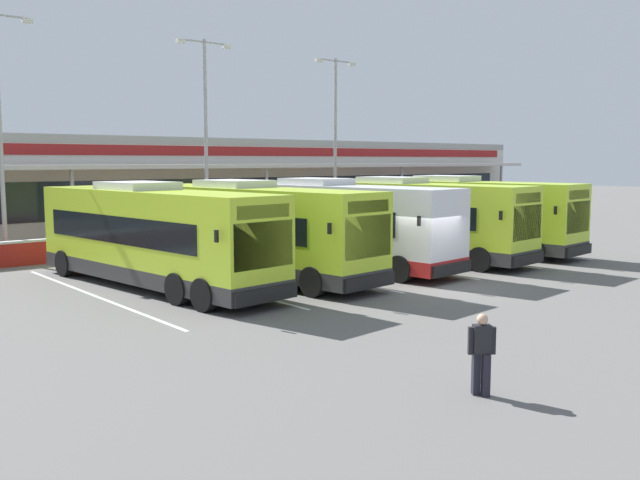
# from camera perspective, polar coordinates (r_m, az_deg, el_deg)

# --- Properties ---
(ground_plane) EXTENTS (200.00, 200.00, 0.00)m
(ground_plane) POSITION_cam_1_polar(r_m,az_deg,el_deg) (25.91, 9.35, -3.62)
(ground_plane) COLOR #605E5B
(terminal_building) EXTENTS (70.00, 13.00, 6.00)m
(terminal_building) POSITION_cam_1_polar(r_m,az_deg,el_deg) (47.67, -15.91, 4.49)
(terminal_building) COLOR beige
(terminal_building) RESTS_ON ground
(red_barrier_wall) EXTENTS (60.00, 0.40, 1.10)m
(red_barrier_wall) POSITION_cam_1_polar(r_m,az_deg,el_deg) (36.87, -7.92, 0.30)
(red_barrier_wall) COLOR maroon
(red_barrier_wall) RESTS_ON ground
(coach_bus_leftmost) EXTENTS (3.96, 12.34, 3.78)m
(coach_bus_leftmost) POSITION_cam_1_polar(r_m,az_deg,el_deg) (25.44, -13.60, 0.16)
(coach_bus_leftmost) COLOR #B7DB2D
(coach_bus_leftmost) RESTS_ON ground
(coach_bus_left_centre) EXTENTS (3.96, 12.34, 3.78)m
(coach_bus_left_centre) POSITION_cam_1_polar(r_m,az_deg,el_deg) (27.09, -5.76, 0.69)
(coach_bus_left_centre) COLOR #B7DB2D
(coach_bus_left_centre) RESTS_ON ground
(coach_bus_centre) EXTENTS (3.96, 12.34, 3.78)m
(coach_bus_centre) POSITION_cam_1_polar(r_m,az_deg,el_deg) (29.70, 1.01, 1.24)
(coach_bus_centre) COLOR silver
(coach_bus_centre) RESTS_ON ground
(coach_bus_right_centre) EXTENTS (3.96, 12.34, 3.78)m
(coach_bus_right_centre) POSITION_cam_1_polar(r_m,az_deg,el_deg) (32.43, 7.27, 1.64)
(coach_bus_right_centre) COLOR #B7DB2D
(coach_bus_right_centre) RESTS_ON ground
(coach_bus_rightmost) EXTENTS (3.96, 12.34, 3.78)m
(coach_bus_rightmost) POSITION_cam_1_polar(r_m,az_deg,el_deg) (35.67, 11.65, 2.01)
(coach_bus_rightmost) COLOR #B7DB2D
(coach_bus_rightmost) RESTS_ON ground
(bay_stripe_far_west) EXTENTS (0.14, 13.00, 0.01)m
(bay_stripe_far_west) POSITION_cam_1_polar(r_m,az_deg,el_deg) (24.72, -18.22, -4.35)
(bay_stripe_far_west) COLOR silver
(bay_stripe_far_west) RESTS_ON ground
(bay_stripe_west) EXTENTS (0.14, 13.00, 0.01)m
(bay_stripe_west) POSITION_cam_1_polar(r_m,az_deg,el_deg) (26.52, -9.75, -3.39)
(bay_stripe_west) COLOR silver
(bay_stripe_west) RESTS_ON ground
(bay_stripe_mid_west) EXTENTS (0.14, 13.00, 0.01)m
(bay_stripe_mid_west) POSITION_cam_1_polar(r_m,az_deg,el_deg) (28.81, -2.50, -2.50)
(bay_stripe_mid_west) COLOR silver
(bay_stripe_mid_west) RESTS_ON ground
(bay_stripe_centre) EXTENTS (0.14, 13.00, 0.01)m
(bay_stripe_centre) POSITION_cam_1_polar(r_m,az_deg,el_deg) (31.51, 3.59, -1.72)
(bay_stripe_centre) COLOR silver
(bay_stripe_centre) RESTS_ON ground
(bay_stripe_mid_east) EXTENTS (0.14, 13.00, 0.01)m
(bay_stripe_mid_east) POSITION_cam_1_polar(r_m,az_deg,el_deg) (34.50, 8.67, -1.06)
(bay_stripe_mid_east) COLOR silver
(bay_stripe_mid_east) RESTS_ON ground
(bay_stripe_east) EXTENTS (0.14, 13.00, 0.01)m
(bay_stripe_east) POSITION_cam_1_polar(r_m,az_deg,el_deg) (37.73, 12.90, -0.50)
(bay_stripe_east) COLOR silver
(bay_stripe_east) RESTS_ON ground
(pedestrian_in_dark_coat) EXTENTS (0.48, 0.42, 1.62)m
(pedestrian_in_dark_coat) POSITION_cam_1_polar(r_m,az_deg,el_deg) (13.89, 13.19, -8.95)
(pedestrian_in_dark_coat) COLOR black
(pedestrian_in_dark_coat) RESTS_ON ground
(lamp_post_centre) EXTENTS (3.24, 0.28, 11.00)m
(lamp_post_centre) POSITION_cam_1_polar(r_m,az_deg,el_deg) (38.39, -9.42, 9.10)
(lamp_post_centre) COLOR #9E9EA3
(lamp_post_centre) RESTS_ON ground
(lamp_post_east) EXTENTS (3.24, 0.28, 11.00)m
(lamp_post_east) POSITION_cam_1_polar(r_m,az_deg,el_deg) (44.91, 1.27, 8.81)
(lamp_post_east) COLOR #9E9EA3
(lamp_post_east) RESTS_ON ground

